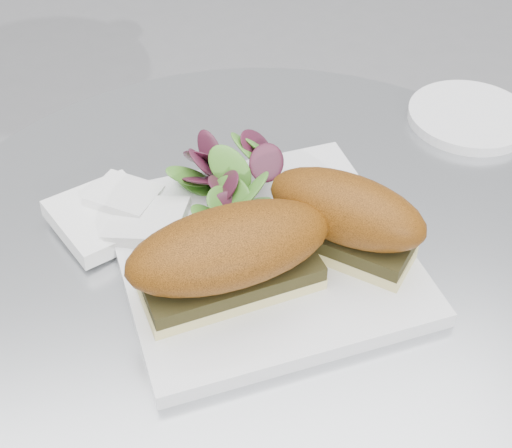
% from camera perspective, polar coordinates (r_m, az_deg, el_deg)
% --- Properties ---
extents(table, '(0.70, 0.70, 0.73)m').
position_cam_1_polar(table, '(0.86, 0.53, -14.39)').
color(table, '#B2B6BA').
rests_on(table, ground).
extents(plate, '(0.29, 0.29, 0.02)m').
position_cam_1_polar(plate, '(0.66, 0.47, -2.34)').
color(plate, silver).
rests_on(plate, table).
extents(sandwich_left, '(0.19, 0.11, 0.08)m').
position_cam_1_polar(sandwich_left, '(0.59, -2.08, -2.43)').
color(sandwich_left, '#D4C884').
rests_on(sandwich_left, plate).
extents(sandwich_right, '(0.15, 0.14, 0.08)m').
position_cam_1_polar(sandwich_right, '(0.63, 7.17, 0.61)').
color(sandwich_right, '#D4C884').
rests_on(sandwich_right, plate).
extents(salad, '(0.10, 0.10, 0.05)m').
position_cam_1_polar(salad, '(0.70, -2.39, 3.81)').
color(salad, '#559530').
rests_on(salad, plate).
extents(napkin, '(0.14, 0.14, 0.02)m').
position_cam_1_polar(napkin, '(0.70, -10.30, -0.05)').
color(napkin, white).
rests_on(napkin, table).
extents(saucer, '(0.14, 0.14, 0.01)m').
position_cam_1_polar(saucer, '(0.88, 16.70, 8.24)').
color(saucer, silver).
rests_on(saucer, table).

